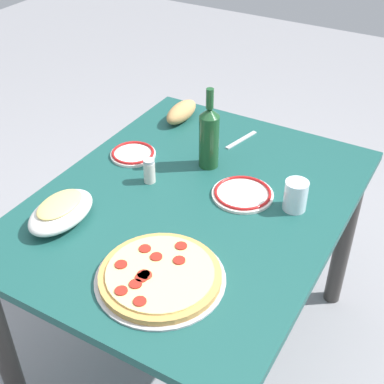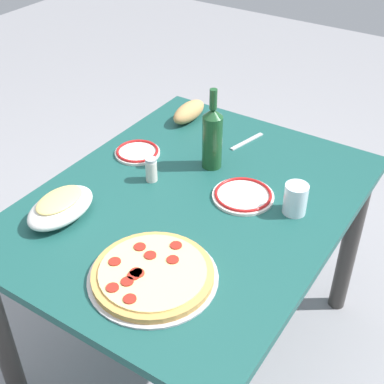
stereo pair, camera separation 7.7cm
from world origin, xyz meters
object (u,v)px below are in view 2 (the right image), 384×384
Objects in this scene: side_plate_near at (137,152)px; side_plate_far at (243,195)px; bread_loaf at (189,112)px; wine_bottle at (212,137)px; dining_table at (192,229)px; baked_pasta_dish at (60,206)px; spice_shaker at (151,170)px; pepperoni_pizza at (153,274)px; water_glass at (296,199)px.

side_plate_far is at bearing -93.04° from side_plate_near.
bread_loaf reaches higher than side_plate_far.
dining_table is at bearing -166.19° from wine_bottle.
baked_pasta_dish is 0.56m from wine_bottle.
bread_loaf is at bearing 16.85° from spice_shaker.
pepperoni_pizza is at bearing -163.61° from dining_table.
side_plate_far is (-0.02, -0.45, -0.00)m from side_plate_near.
side_plate_near is at bearing 106.86° from wine_bottle.
baked_pasta_dish reaches higher than side_plate_far.
dining_table is 4.08× the size of wine_bottle.
pepperoni_pizza is at bearing -152.94° from bread_loaf.
bread_loaf is (0.45, 0.31, 0.16)m from dining_table.
wine_bottle is at bearing -73.14° from side_plate_near.
water_glass is 0.54× the size of bread_loaf.
wine_bottle is at bearing 76.48° from water_glass.
wine_bottle is at bearing 15.45° from pepperoni_pizza.
dining_table is 6.35× the size of bread_loaf.
baked_pasta_dish is at bearing 132.91° from side_plate_far.
dining_table is 7.27× the size of side_plate_near.
wine_bottle reaches higher than side_plate_far.
baked_pasta_dish is 0.33m from spice_shaker.
bread_loaf reaches higher than pepperoni_pizza.
side_plate_near is (-0.08, 0.27, -0.11)m from wine_bottle.
bread_loaf is 0.45m from spice_shaker.
side_plate_near is 1.91× the size of spice_shaker.
spice_shaker is at bearing 84.24° from dining_table.
wine_bottle is at bearing 13.81° from dining_table.
pepperoni_pizza reaches higher than side_plate_far.
wine_bottle is 0.24m from side_plate_far.
dining_table is at bearing 111.59° from water_glass.
dining_table is 0.37m from side_plate_near.
water_glass reaches higher than dining_table.
water_glass is (0.42, -0.60, 0.01)m from baked_pasta_dish.
side_plate_far is at bearing -53.12° from dining_table.
side_plate_near is 0.18m from spice_shaker.
bread_loaf reaches higher than side_plate_near.
bread_loaf is at bearing 51.69° from side_plate_far.
wine_bottle is 0.36m from bread_loaf.
water_glass is at bearing -90.35° from side_plate_near.
water_glass is 0.50× the size of side_plate_far.
spice_shaker reaches higher than side_plate_far.
water_glass reaches higher than baked_pasta_dish.
pepperoni_pizza is at bearing -143.12° from spice_shaker.
water_glass is (0.12, -0.31, 0.18)m from dining_table.
water_glass is at bearing -22.76° from pepperoni_pizza.
bread_loaf is (0.33, 0.61, -0.01)m from water_glass.
baked_pasta_dish reaches higher than bread_loaf.
spice_shaker is (0.37, 0.28, 0.03)m from pepperoni_pizza.
dining_table is at bearing -145.66° from bread_loaf.
spice_shaker reaches higher than side_plate_near.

